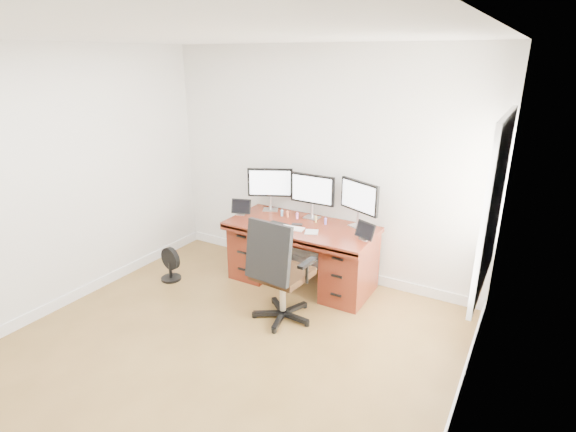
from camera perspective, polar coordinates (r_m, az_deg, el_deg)
The scene contains 20 objects.
ground at distance 4.18m, azimuth -10.87°, elevation -18.59°, with size 4.50×4.50×0.00m, color brown.
back_wall at distance 5.32m, azimuth 4.05°, elevation 6.43°, with size 4.00×0.10×2.70m, color white.
right_wall at distance 2.81m, azimuth 21.88°, elevation -7.42°, with size 0.10×4.50×2.70m.
desk at distance 5.27m, azimuth 1.80°, elevation -4.57°, with size 1.70×0.80×0.75m.
office_chair at distance 4.57m, azimuth -1.06°, elevation -9.10°, with size 0.65×0.64×1.11m.
floor_fan at distance 5.60m, azimuth -14.78°, elevation -5.98°, with size 0.29×0.24×0.41m.
monitor_left at distance 5.50m, azimuth -2.29°, elevation 4.08°, with size 0.51×0.27×0.53m.
monitor_center at distance 5.23m, azimuth 3.11°, elevation 3.22°, with size 0.55×0.14×0.53m.
monitor_right at distance 5.01m, azimuth 9.03°, elevation 2.25°, with size 0.52×0.26×0.53m.
tablet_left at distance 5.45m, azimuth -6.03°, elevation 1.05°, with size 0.25×0.14×0.19m.
tablet_right at distance 4.74m, azimuth 9.72°, elevation -2.00°, with size 0.25×0.16×0.19m.
keyboard at distance 4.99m, azimuth 0.57°, elevation -1.55°, with size 0.26×0.11×0.01m, color silver.
trackpad at distance 4.90m, azimuth 3.01°, elevation -2.03°, with size 0.14×0.14×0.01m, color silver.
drawing_tablet at distance 5.11m, azimuth -1.39°, elevation -1.06°, with size 0.23×0.15×0.01m, color black.
phone at distance 5.11m, azimuth 1.14°, elevation -1.08°, with size 0.12×0.06×0.01m, color black.
figurine_blue at distance 5.38m, azimuth -0.78°, elevation 0.46°, with size 0.03×0.03×0.08m.
figurine_orange at distance 5.34m, azimuth -0.05°, elevation 0.33°, with size 0.03×0.03×0.08m.
figurine_pink at distance 5.28m, azimuth 1.17°, elevation 0.09°, with size 0.03×0.03×0.08m.
figurine_yellow at distance 5.17m, azimuth 3.58°, elevation -0.37°, with size 0.03×0.03×0.08m.
figurine_purple at distance 5.12m, azimuth 4.79°, elevation -0.60°, with size 0.03×0.03×0.08m.
Camera 1 is at (2.25, -2.41, 2.57)m, focal length 28.00 mm.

